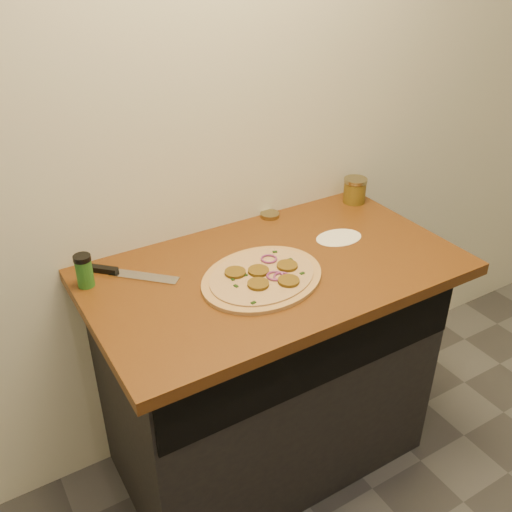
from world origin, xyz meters
TOP-DOWN VIEW (x-y plane):
  - cabinet at (0.00, 1.45)m, footprint 1.10×0.60m
  - countertop at (0.00, 1.42)m, footprint 1.20×0.70m
  - pizza at (-0.08, 1.37)m, footprint 0.50×0.50m
  - chefs_knife at (-0.44, 1.62)m, footprint 0.25×0.25m
  - mason_jar_lid at (0.17, 1.72)m, footprint 0.09×0.09m
  - salsa_jar at (0.52, 1.66)m, footprint 0.09×0.09m
  - spice_shaker at (-0.55, 1.61)m, footprint 0.05×0.05m
  - flour_spill at (0.29, 1.46)m, footprint 0.18×0.18m

SIDE VIEW (x-z plane):
  - cabinet at x=0.00m, z-range 0.00..0.86m
  - countertop at x=0.00m, z-range 0.86..0.90m
  - flour_spill at x=0.29m, z-range 0.90..0.90m
  - chefs_knife at x=-0.44m, z-range 0.90..0.91m
  - mason_jar_lid at x=0.17m, z-range 0.90..0.92m
  - pizza at x=-0.08m, z-range 0.90..0.92m
  - salsa_jar at x=0.52m, z-range 0.90..1.00m
  - spice_shaker at x=-0.55m, z-range 0.90..1.01m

